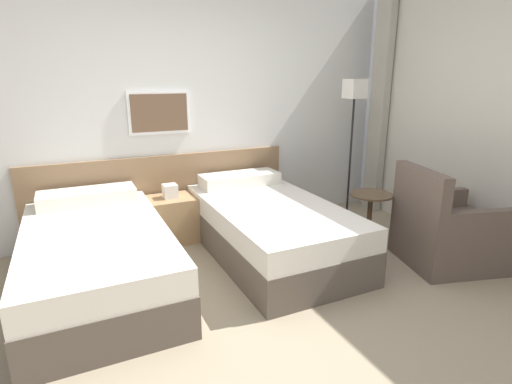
% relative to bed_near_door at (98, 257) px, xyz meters
% --- Properties ---
extents(ground_plane, '(16.00, 16.00, 0.00)m').
position_rel_bed_near_door_xyz_m(ground_plane, '(1.07, -1.08, -0.27)').
color(ground_plane, gray).
extents(wall_headboard, '(10.00, 0.10, 2.70)m').
position_rel_bed_near_door_xyz_m(wall_headboard, '(1.05, 1.04, 1.03)').
color(wall_headboard, silver).
rests_on(wall_headboard, ground_plane).
extents(bed_near_door, '(1.08, 1.98, 0.65)m').
position_rel_bed_near_door_xyz_m(bed_near_door, '(0.00, 0.00, 0.00)').
color(bed_near_door, brown).
rests_on(bed_near_door, ground_plane).
extents(bed_near_window, '(1.08, 1.98, 0.65)m').
position_rel_bed_near_door_xyz_m(bed_near_window, '(1.57, 0.00, 0.00)').
color(bed_near_window, brown).
rests_on(bed_near_window, ground_plane).
extents(nightstand, '(0.50, 0.41, 0.61)m').
position_rel_bed_near_door_xyz_m(nightstand, '(0.78, 0.73, -0.02)').
color(nightstand, '#9E7A51').
rests_on(nightstand, ground_plane).
extents(floor_lamp, '(0.24, 0.24, 1.65)m').
position_rel_bed_near_door_xyz_m(floor_lamp, '(2.86, 0.46, 1.06)').
color(floor_lamp, black).
rests_on(floor_lamp, ground_plane).
extents(side_table, '(0.42, 0.42, 0.57)m').
position_rel_bed_near_door_xyz_m(side_table, '(2.54, -0.29, 0.12)').
color(side_table, brown).
rests_on(side_table, ground_plane).
extents(armchair, '(0.98, 0.93, 0.91)m').
position_rel_bed_near_door_xyz_m(armchair, '(2.94, -0.89, 0.02)').
color(armchair, brown).
rests_on(armchair, ground_plane).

